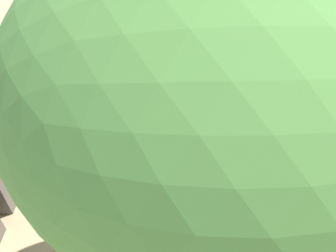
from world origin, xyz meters
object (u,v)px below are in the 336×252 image
Objects in this scene: shade_tree_secondary at (202,86)px; picnic_table_near at (138,212)px; person_handler at (228,135)px; elephant at (171,114)px; picnic_table_far at (195,84)px; market_stall_red at (33,92)px; wooden_bench at (175,174)px; market_stall_blue at (13,125)px.

shade_tree_secondary is 6.42m from picnic_table_near.
person_handler is 7.97m from shade_tree_secondary.
picnic_table_far is at bearing -178.01° from elephant.
person_handler is 9.52m from market_stall_red.
person_handler is 1.12× the size of wooden_bench.
market_stall_red is (-1.34, 8.09, 0.55)m from picnic_table_far.
picnic_table_near is (-4.69, 1.31, -0.51)m from elephant.
picnic_table_near is (-3.33, 3.58, -0.36)m from person_handler.
elephant reaches higher than picnic_table_far.
person_handler is at bearing 67.76° from picnic_table_far.
shade_tree_secondary is 7.08m from wooden_bench.
wooden_bench reaches higher than picnic_table_far.
wooden_bench is 6.47m from picnic_table_far.
shade_tree_secondary is at bearing 22.53° from wooden_bench.
shade_tree_secondary is 6.13× the size of wooden_bench.
shade_tree_secondary is 3.53× the size of market_stall_blue.
person_handler is at bearing -22.00° from shade_tree_secondary.
picnic_table_far is (9.98, -1.32, -5.94)m from shade_tree_secondary.
market_stall_red is (2.60, 0.00, 0.00)m from market_stall_blue.
person_handler is at bearing 146.49° from wooden_bench.
market_stall_blue is at bearing 48.27° from shade_tree_secondary.
market_stall_red reaches higher than person_handler.
picnic_table_far is (8.04, -2.77, 0.00)m from picnic_table_near.
elephant is at bearing -84.87° from market_stall_blue.
market_stall_red is at bearing 38.09° from shade_tree_secondary.
market_stall_blue is at bearing -59.27° from elephant.
picnic_table_near is (1.94, 1.45, -5.94)m from shade_tree_secondary.
picnic_table_near is at bearing 36.75° from shade_tree_secondary.
market_stall_red reaches higher than picnic_table_far.
wooden_bench is 0.71× the size of picnic_table_far.
picnic_table_near is 8.50m from picnic_table_far.
market_stall_blue is at bearing 180.00° from market_stall_red.
person_handler is 0.18× the size of shade_tree_secondary.
person_handler reaches higher than wooden_bench.
elephant is at bearing -158.46° from wooden_bench.
market_stall_blue reaches higher than elephant.
elephant is 8.58m from shade_tree_secondary.
shade_tree_secondary reaches higher than wooden_bench.
picnic_table_far is at bearing -43.98° from person_handler.
wooden_bench is 0.58× the size of market_stall_blue.
person_handler is 0.88× the size of picnic_table_near.
shade_tree_secondary is at bearing -141.91° from market_stall_red.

